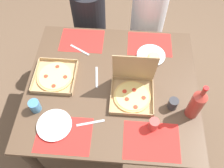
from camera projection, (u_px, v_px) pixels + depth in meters
ground_plane at (112, 126)px, 2.41m from camera, size 6.00×6.00×0.00m
dining_table at (112, 92)px, 1.86m from camera, size 1.26×1.14×0.76m
placemat_near_left at (64, 135)px, 1.55m from camera, size 0.36×0.26×0.00m
placemat_near_right at (151, 141)px, 1.53m from camera, size 0.36×0.26×0.00m
placemat_far_left at (82, 40)px, 2.01m from camera, size 0.36×0.26×0.00m
placemat_far_right at (150, 44)px, 1.99m from camera, size 0.36×0.26×0.00m
pizza_box_edge_far at (55, 76)px, 1.79m from camera, size 0.31×0.31×0.04m
pizza_box_center at (133, 90)px, 1.68m from camera, size 0.30×0.30×0.33m
plate_far_right at (151, 56)px, 1.91m from camera, size 0.23×0.23×0.03m
plate_near_right at (54, 125)px, 1.58m from camera, size 0.23×0.23×0.02m
soda_bottle at (196, 104)px, 1.53m from camera, size 0.09×0.09×0.32m
cup_red at (173, 104)px, 1.63m from camera, size 0.07×0.07×0.09m
cup_clear_right at (154, 124)px, 1.55m from camera, size 0.07×0.07×0.09m
cup_spare at (35, 106)px, 1.62m from camera, size 0.07×0.07×0.09m
fork_by_far_left at (97, 77)px, 1.80m from camera, size 0.04×0.19×0.00m
fork_by_far_right at (91, 123)px, 1.60m from camera, size 0.19×0.07×0.00m
fork_by_near_left at (80, 50)px, 1.95m from camera, size 0.17×0.11×0.00m
diner_left_seat at (90, 28)px, 2.44m from camera, size 0.32×0.32×1.14m
diner_right_seat at (146, 29)px, 2.40m from camera, size 0.32×0.32×1.21m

